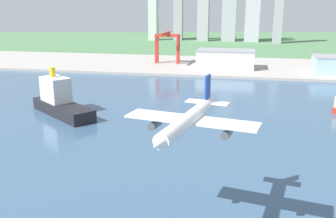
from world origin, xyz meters
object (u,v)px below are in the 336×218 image
object	(u,v)px
airplane_landing	(188,120)
port_crane_red	(167,40)
warehouse_main	(226,59)
warehouse_annex	(334,65)
cargo_ship	(60,101)

from	to	relation	value
airplane_landing	port_crane_red	bearing A→B (deg)	103.12
warehouse_main	warehouse_annex	xyz separation A→B (m)	(103.76, -13.85, -0.99)
airplane_landing	cargo_ship	distance (m)	148.25
cargo_ship	warehouse_annex	xyz separation A→B (m)	(192.85, 176.28, 2.75)
cargo_ship	warehouse_annex	distance (m)	261.30
cargo_ship	port_crane_red	xyz separation A→B (m)	(22.67, 208.77, 20.18)
airplane_landing	cargo_ship	world-z (taller)	airplane_landing
airplane_landing	warehouse_main	world-z (taller)	airplane_landing
warehouse_annex	airplane_landing	bearing A→B (deg)	-108.60
cargo_ship	warehouse_main	distance (m)	210.01
cargo_ship	warehouse_main	xyz separation A→B (m)	(89.09, 190.14, 3.74)
cargo_ship	airplane_landing	bearing A→B (deg)	-48.44
warehouse_annex	cargo_ship	bearing A→B (deg)	-137.57
port_crane_red	warehouse_annex	size ratio (longest dim) A/B	1.18
warehouse_main	warehouse_annex	world-z (taller)	warehouse_main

